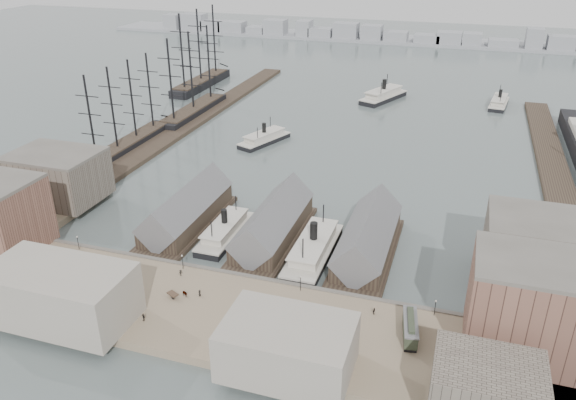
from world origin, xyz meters
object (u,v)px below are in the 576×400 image
(ferry_docked_west, at_px, (225,231))
(horse_cart_left, at_px, (72,257))
(tram, at_px, (410,329))
(horse_cart_center, at_px, (181,294))
(horse_cart_right, at_px, (265,336))

(ferry_docked_west, bearing_deg, horse_cart_left, -139.88)
(tram, distance_m, horse_cart_center, 50.82)
(horse_cart_left, bearing_deg, horse_cart_right, -98.91)
(ferry_docked_west, height_order, horse_cart_right, ferry_docked_west)
(tram, bearing_deg, horse_cart_right, -169.39)
(horse_cart_left, relative_size, horse_cart_center, 0.98)
(horse_cart_center, height_order, horse_cart_right, horse_cart_center)
(ferry_docked_west, xyz_separation_m, horse_cart_left, (-30.47, -25.68, 0.70))
(horse_cart_center, bearing_deg, horse_cart_right, -82.62)
(horse_cart_center, bearing_deg, ferry_docked_west, 31.80)
(horse_cart_left, height_order, horse_cart_center, horse_cart_left)
(ferry_docked_west, distance_m, horse_cart_left, 39.86)
(ferry_docked_west, distance_m, horse_cart_center, 31.66)
(horse_cart_left, distance_m, horse_cart_right, 58.15)
(horse_cart_center, distance_m, horse_cart_right, 24.35)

